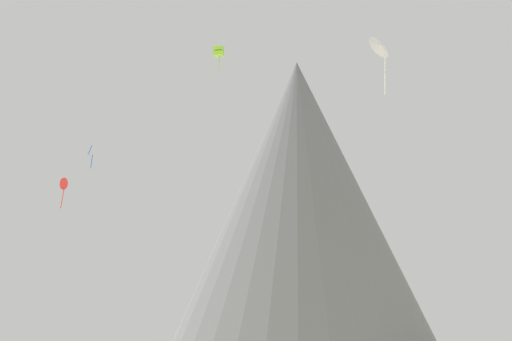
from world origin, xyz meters
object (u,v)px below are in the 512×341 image
at_px(rock_massif, 298,214).
at_px(kite_white_high, 380,47).
at_px(kite_red_mid, 63,184).
at_px(kite_blue_mid, 90,152).
at_px(kite_lime_high, 219,52).

xyz_separation_m(rock_massif, kite_white_high, (3.00, -79.12, -3.01)).
relative_size(kite_red_mid, kite_blue_mid, 1.20).
bearing_deg(kite_blue_mid, kite_white_high, 87.37).
bearing_deg(rock_massif, kite_blue_mid, -111.93).
relative_size(kite_red_mid, kite_white_high, 0.55).
bearing_deg(kite_lime_high, kite_white_high, 142.41).
bearing_deg(rock_massif, kite_lime_high, -102.46).
bearing_deg(kite_blue_mid, rock_massif, -179.03).
distance_m(kite_red_mid, kite_blue_mid, 6.24).
bearing_deg(rock_massif, kite_white_high, -87.83).
distance_m(kite_blue_mid, kite_white_high, 32.79).
xyz_separation_m(rock_massif, kite_red_mid, (-27.58, -69.00, -12.78)).
xyz_separation_m(kite_red_mid, kite_white_high, (30.58, -10.12, 9.77)).
relative_size(kite_lime_high, kite_red_mid, 1.02).
bearing_deg(kite_white_high, kite_blue_mid, 116.49).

